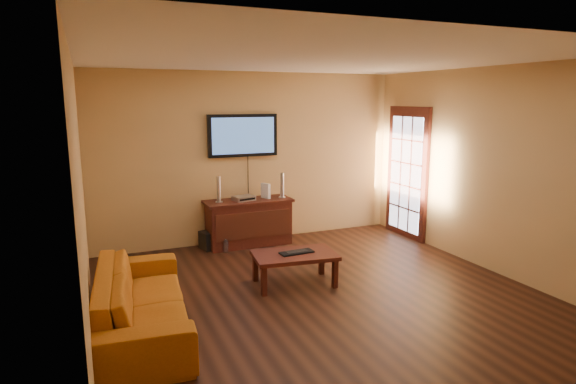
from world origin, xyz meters
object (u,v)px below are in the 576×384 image
speaker_right (282,186)px  bottle (226,246)px  television (243,135)px  coffee_table (294,257)px  sofa (141,290)px  game_console (266,191)px  av_receiver (244,198)px  keyboard (297,252)px  speaker_left (219,190)px  media_console (249,222)px  subwoofer (210,240)px

speaker_right → bottle: 1.31m
television → coffee_table: television is taller
sofa → game_console: 3.24m
av_receiver → keyboard: size_ratio=0.73×
av_receiver → speaker_left: bearing=166.3°
sofa → av_receiver: sofa is taller
sofa → av_receiver: 2.97m
coffee_table → bottle: (-0.44, 1.57, -0.25)m
media_console → coffee_table: 1.82m
speaker_left → keyboard: size_ratio=0.93×
television → speaker_left: 0.96m
av_receiver → game_console: size_ratio=1.33×
speaker_left → television: bearing=24.9°
subwoofer → speaker_left: bearing=-24.1°
subwoofer → av_receiver: bearing=-17.8°
media_console → television: bearing=90.0°
coffee_table → game_console: 1.93m
subwoofer → bottle: (0.17, -0.28, -0.04)m
bottle → keyboard: size_ratio=0.50×
sofa → speaker_right: bearing=-41.8°
coffee_table → subwoofer: 1.96m
game_console → bottle: 1.09m
av_receiver → bottle: 0.80m
speaker_left → av_receiver: 0.42m
subwoofer → keyboard: bearing=-85.0°
game_console → bottle: (-0.75, -0.27, -0.74)m
speaker_right → bottle: (-1.01, -0.21, -0.81)m
coffee_table → television: bearing=89.8°
sofa → game_console: bearing=-37.9°
television → sofa: bearing=-126.5°
av_receiver → coffee_table: bearing=-100.2°
media_console → bottle: size_ratio=6.39×
coffee_table → keyboard: size_ratio=2.49×
speaker_right → television: bearing=155.6°
sofa → speaker_right: speaker_right is taller
av_receiver → game_console: game_console is taller
media_console → sofa: sofa is taller
speaker_right → keyboard: (-0.54, -1.79, -0.49)m
television → bottle: (-0.45, -0.47, -1.62)m
media_console → subwoofer: 0.66m
media_console → keyboard: bearing=-89.4°
speaker_right → av_receiver: (-0.64, 0.03, -0.15)m
sofa → av_receiver: bearing=-32.9°
television → av_receiver: (-0.08, -0.23, -0.95)m
coffee_table → speaker_right: speaker_right is taller
coffee_table → av_receiver: size_ratio=3.41×
media_console → speaker_left: 0.72m
sofa → media_console: bearing=-34.0°
media_console → av_receiver: bearing=-175.5°
speaker_right → sofa: bearing=-136.8°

